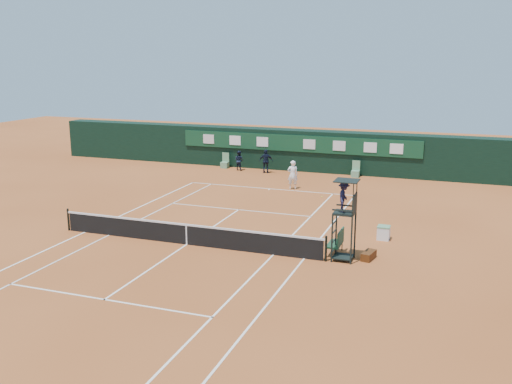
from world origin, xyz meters
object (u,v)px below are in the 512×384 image
at_px(cooler, 384,233).
at_px(player, 293,175).
at_px(tennis_net, 187,234).
at_px(player_bench, 337,241).
at_px(umpire_chair, 345,203).

bearing_deg(cooler, player, 128.76).
xyz_separation_m(tennis_net, player, (1.36, 12.38, 0.42)).
height_order(player_bench, player, player).
xyz_separation_m(umpire_chair, player, (-5.67, 11.98, -1.53)).
distance_m(umpire_chair, player_bench, 1.99).
height_order(umpire_chair, player_bench, umpire_chair).
bearing_deg(umpire_chair, cooler, 69.93).
height_order(umpire_chair, cooler, umpire_chair).
xyz_separation_m(tennis_net, player_bench, (6.66, 1.00, 0.09)).
bearing_deg(cooler, player_bench, -119.99).
xyz_separation_m(tennis_net, cooler, (8.26, 3.78, -0.18)).
distance_m(tennis_net, player_bench, 6.74).
relative_size(umpire_chair, player, 1.84).
xyz_separation_m(umpire_chair, player_bench, (-0.37, 0.61, -1.86)).
relative_size(player_bench, player, 0.65).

